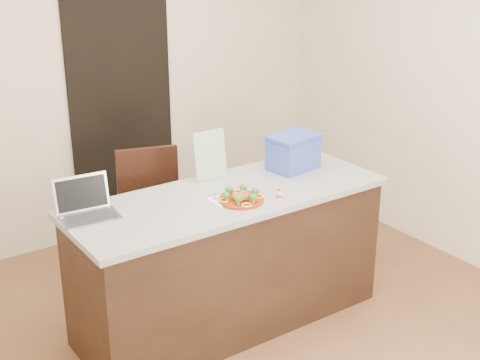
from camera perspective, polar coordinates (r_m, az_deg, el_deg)
ground at (r=4.44m, az=0.91°, el=-13.26°), size 4.00×4.00×0.00m
room_shell at (r=3.77m, az=1.05°, el=7.52°), size 4.00×4.00×4.00m
doorway at (r=5.64m, az=-10.01°, el=5.29°), size 0.90×0.02×2.00m
island at (r=4.38m, az=-0.97°, el=-6.73°), size 2.06×0.76×0.92m
plate at (r=4.06m, az=0.08°, el=-1.69°), size 0.28×0.28×0.02m
meatballs at (r=4.05m, az=0.11°, el=-1.37°), size 0.11×0.10×0.04m
broccoli at (r=4.05m, az=0.08°, el=-1.12°), size 0.23×0.23×0.04m
pepper_rings at (r=4.06m, az=0.08°, el=-1.57°), size 0.27×0.27×0.01m
napkin at (r=4.08m, az=-1.37°, el=-1.72°), size 0.16×0.16×0.01m
fork at (r=4.07m, az=-1.65°, el=-1.67°), size 0.03×0.14×0.00m
knife at (r=4.08m, az=-0.87°, el=-1.62°), size 0.08×0.21×0.01m
yogurt_bottle at (r=4.10m, az=3.37°, el=-1.29°), size 0.03×0.03×0.07m
laptop at (r=3.95m, az=-13.00°, el=-2.17°), size 0.34×0.28×0.23m
leaflet at (r=4.38m, az=-2.56°, el=2.14°), size 0.23×0.06×0.33m
blue_box at (r=4.58m, az=4.57°, el=2.42°), size 0.37×0.29×0.25m
chair at (r=4.87m, az=-7.17°, el=-2.46°), size 0.56×0.57×1.01m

